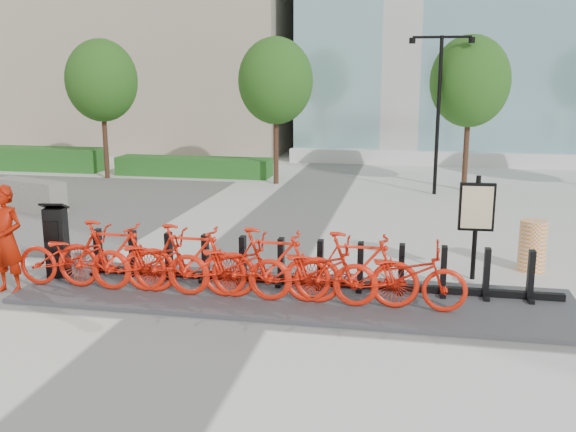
% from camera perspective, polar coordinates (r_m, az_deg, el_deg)
% --- Properties ---
extents(ground, '(120.00, 120.00, 0.00)m').
position_cam_1_polar(ground, '(11.31, -6.51, -7.36)').
color(ground, silver).
extents(hedge_b, '(6.00, 1.20, 0.70)m').
position_cam_1_polar(hedge_b, '(24.99, -8.37, 4.37)').
color(hedge_b, '#1E501B').
rests_on(hedge_b, ground).
extents(tree_0, '(2.60, 2.60, 5.10)m').
position_cam_1_polar(tree_0, '(24.83, -16.23, 11.47)').
color(tree_0, '#351E15').
rests_on(tree_0, ground).
extents(tree_1, '(2.60, 2.60, 5.10)m').
position_cam_1_polar(tree_1, '(22.63, -1.10, 11.90)').
color(tree_1, '#351E15').
rests_on(tree_1, ground).
extents(tree_2, '(2.60, 2.60, 5.10)m').
position_cam_1_polar(tree_2, '(22.19, 15.88, 11.43)').
color(tree_2, '#351E15').
rests_on(tree_2, ground).
extents(streetlamp, '(2.00, 0.20, 5.00)m').
position_cam_1_polar(streetlamp, '(21.14, 13.28, 10.30)').
color(streetlamp, black).
rests_on(streetlamp, ground).
extents(dock_pad, '(9.60, 2.40, 0.08)m').
position_cam_1_polar(dock_pad, '(11.26, 0.32, -7.14)').
color(dock_pad, '#404044').
rests_on(dock_pad, ground).
extents(dock_rail_posts, '(8.02, 0.50, 0.85)m').
position_cam_1_polar(dock_rail_posts, '(11.55, 1.06, -4.21)').
color(dock_rail_posts, black).
rests_on(dock_rail_posts, dock_pad).
extents(bike_0, '(2.13, 0.74, 1.12)m').
position_cam_1_polar(bike_0, '(12.09, -18.51, -3.44)').
color(bike_0, red).
rests_on(bike_0, dock_pad).
extents(bike_1, '(2.07, 0.58, 1.24)m').
position_cam_1_polar(bike_1, '(11.74, -15.46, -3.40)').
color(bike_1, red).
rests_on(bike_1, dock_pad).
extents(bike_2, '(2.13, 0.74, 1.12)m').
position_cam_1_polar(bike_2, '(11.46, -12.21, -3.93)').
color(bike_2, red).
rests_on(bike_2, dock_pad).
extents(bike_3, '(2.07, 0.58, 1.24)m').
position_cam_1_polar(bike_3, '(11.18, -8.83, -3.88)').
color(bike_3, red).
rests_on(bike_3, dock_pad).
extents(bike_4, '(2.13, 0.74, 1.12)m').
position_cam_1_polar(bike_4, '(10.98, -5.27, -4.42)').
color(bike_4, red).
rests_on(bike_4, dock_pad).
extents(bike_5, '(2.07, 0.58, 1.24)m').
position_cam_1_polar(bike_5, '(10.79, -1.59, -4.34)').
color(bike_5, red).
rests_on(bike_5, dock_pad).
extents(bike_6, '(2.13, 0.74, 1.12)m').
position_cam_1_polar(bike_6, '(10.68, 2.19, -4.87)').
color(bike_6, red).
rests_on(bike_6, dock_pad).
extents(bike_7, '(2.07, 0.58, 1.24)m').
position_cam_1_polar(bike_7, '(10.58, 6.06, -4.75)').
color(bike_7, red).
rests_on(bike_7, dock_pad).
extents(bike_8, '(2.13, 0.74, 1.12)m').
position_cam_1_polar(bike_8, '(10.56, 9.96, -5.25)').
color(bike_8, red).
rests_on(bike_8, dock_pad).
extents(kiosk, '(0.50, 0.44, 1.44)m').
position_cam_1_polar(kiosk, '(12.78, -19.86, -2.09)').
color(kiosk, black).
rests_on(kiosk, dock_pad).
extents(worker_red, '(0.76, 0.55, 1.94)m').
position_cam_1_polar(worker_red, '(12.37, -23.80, -1.93)').
color(worker_red, '#9B1403').
rests_on(worker_red, ground).
extents(construction_barrel, '(0.53, 0.53, 1.02)m').
position_cam_1_polar(construction_barrel, '(13.56, 20.90, -2.50)').
color(construction_barrel, orange).
rests_on(construction_barrel, ground).
extents(jersey_barrier, '(2.38, 1.30, 0.89)m').
position_cam_1_polar(jersey_barrier, '(19.71, -21.92, 1.71)').
color(jersey_barrier, gray).
rests_on(jersey_barrier, ground).
extents(map_sign, '(0.66, 0.14, 1.99)m').
position_cam_1_polar(map_sign, '(12.47, 16.41, 0.40)').
color(map_sign, black).
rests_on(map_sign, ground).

